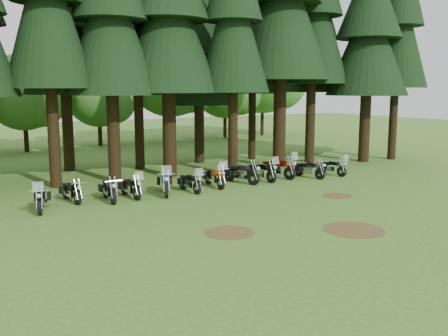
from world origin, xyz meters
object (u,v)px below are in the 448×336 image
at_px(motorcycle_2, 109,190).
at_px(motorcycle_6, 215,177).
at_px(motorcycle_1, 71,192).
at_px(motorcycle_10, 309,170).
at_px(motorcycle_9, 278,169).
at_px(motorcycle_5, 190,183).
at_px(motorcycle_8, 262,172).
at_px(motorcycle_3, 131,188).
at_px(motorcycle_4, 165,183).
at_px(motorcycle_11, 332,168).
at_px(motorcycle_7, 241,174).
at_px(motorcycle_0, 41,200).

xyz_separation_m(motorcycle_2, motorcycle_6, (5.64, 0.32, 0.01)).
xyz_separation_m(motorcycle_1, motorcycle_10, (13.04, -0.80, 0.01)).
xyz_separation_m(motorcycle_1, motorcycle_9, (11.48, 0.04, 0.10)).
height_order(motorcycle_1, motorcycle_10, motorcycle_10).
distance_m(motorcycle_5, motorcycle_9, 6.02).
relative_size(motorcycle_8, motorcycle_10, 1.08).
xyz_separation_m(motorcycle_3, motorcycle_6, (4.58, 0.18, 0.03)).
bearing_deg(motorcycle_1, motorcycle_4, -14.61).
bearing_deg(motorcycle_10, motorcycle_8, 157.46).
bearing_deg(motorcycle_2, motorcycle_6, 9.53).
distance_m(motorcycle_4, motorcycle_11, 10.48).
height_order(motorcycle_1, motorcycle_7, motorcycle_7).
xyz_separation_m(motorcycle_6, motorcycle_8, (3.03, 0.11, -0.00)).
distance_m(motorcycle_1, motorcycle_5, 5.57).
bearing_deg(motorcycle_8, motorcycle_2, 176.49).
xyz_separation_m(motorcycle_2, motorcycle_7, (7.32, 0.45, 0.02)).
height_order(motorcycle_1, motorcycle_6, motorcycle_6).
height_order(motorcycle_3, motorcycle_6, motorcycle_6).
bearing_deg(motorcycle_7, motorcycle_6, 165.74).
relative_size(motorcycle_1, motorcycle_7, 0.91).
height_order(motorcycle_1, motorcycle_9, motorcycle_9).
xyz_separation_m(motorcycle_0, motorcycle_11, (16.20, 0.16, -0.03)).
xyz_separation_m(motorcycle_7, motorcycle_11, (5.89, -0.66, -0.06)).
bearing_deg(motorcycle_9, motorcycle_3, 170.92).
bearing_deg(motorcycle_0, motorcycle_3, 22.78).
bearing_deg(motorcycle_1, motorcycle_6, -8.19).
bearing_deg(motorcycle_1, motorcycle_9, -5.43).
xyz_separation_m(motorcycle_0, motorcycle_6, (8.63, 0.69, 0.02)).
xyz_separation_m(motorcycle_1, motorcycle_5, (5.51, -0.77, -0.00)).
bearing_deg(motorcycle_10, motorcycle_4, 168.39).
bearing_deg(motorcycle_7, motorcycle_0, 165.96).
relative_size(motorcycle_0, motorcycle_10, 1.03).
bearing_deg(motorcycle_4, motorcycle_11, 20.45).
bearing_deg(motorcycle_11, motorcycle_0, 173.35).
relative_size(motorcycle_1, motorcycle_9, 0.83).
distance_m(motorcycle_1, motorcycle_7, 8.84).
bearing_deg(motorcycle_8, motorcycle_10, -18.16).
relative_size(motorcycle_9, motorcycle_10, 1.17).
relative_size(motorcycle_0, motorcycle_11, 1.06).
xyz_separation_m(motorcycle_0, motorcycle_2, (2.99, 0.37, 0.00)).
bearing_deg(motorcycle_10, motorcycle_11, -12.42).
height_order(motorcycle_0, motorcycle_9, motorcycle_9).
relative_size(motorcycle_2, motorcycle_4, 0.94).
distance_m(motorcycle_7, motorcycle_10, 4.24).
bearing_deg(motorcycle_7, motorcycle_9, -13.49).
xyz_separation_m(motorcycle_3, motorcycle_4, (1.67, -0.17, 0.07)).
relative_size(motorcycle_0, motorcycle_8, 0.96).
xyz_separation_m(motorcycle_7, motorcycle_8, (1.35, -0.01, -0.01)).
distance_m(motorcycle_5, motorcycle_8, 4.71).
bearing_deg(motorcycle_1, motorcycle_8, -6.78).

